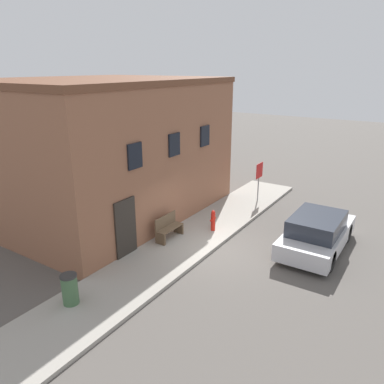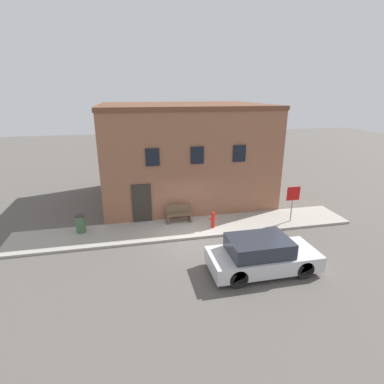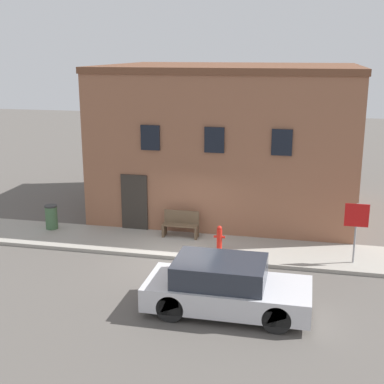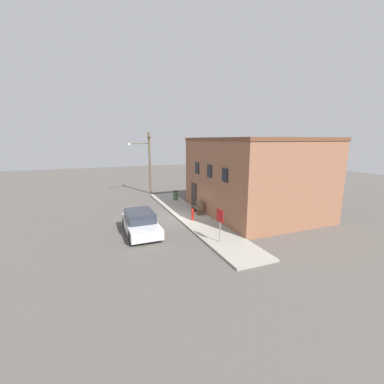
# 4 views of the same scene
# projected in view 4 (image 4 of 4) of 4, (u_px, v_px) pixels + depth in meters

# --- Properties ---
(ground_plane) EXTENTS (80.00, 80.00, 0.00)m
(ground_plane) POSITION_uv_depth(u_px,v_px,m) (176.00, 218.00, 19.53)
(ground_plane) COLOR #56514C
(sidewalk) EXTENTS (17.29, 2.43, 0.12)m
(sidewalk) POSITION_uv_depth(u_px,v_px,m) (191.00, 216.00, 19.97)
(sidewalk) COLOR #9E998E
(sidewalk) RESTS_ON ground
(brick_building) EXTENTS (10.05, 7.95, 6.04)m
(brick_building) POSITION_uv_depth(u_px,v_px,m) (254.00, 176.00, 20.58)
(brick_building) COLOR #8E5B42
(brick_building) RESTS_ON ground
(fire_hydrant) EXTENTS (0.38, 0.18, 0.87)m
(fire_hydrant) POSITION_uv_depth(u_px,v_px,m) (193.00, 214.00, 18.60)
(fire_hydrant) COLOR red
(fire_hydrant) RESTS_ON sidewalk
(stop_sign) EXTENTS (0.73, 0.06, 1.93)m
(stop_sign) POSITION_uv_depth(u_px,v_px,m) (220.00, 219.00, 14.47)
(stop_sign) COLOR gray
(stop_sign) RESTS_ON sidewalk
(bench) EXTENTS (1.28, 0.44, 0.93)m
(bench) POSITION_uv_depth(u_px,v_px,m) (198.00, 208.00, 20.45)
(bench) COLOR brown
(bench) RESTS_ON sidewalk
(trash_bin) EXTENTS (0.47, 0.47, 0.91)m
(trash_bin) POSITION_uv_depth(u_px,v_px,m) (175.00, 195.00, 24.84)
(trash_bin) COLOR #426642
(trash_bin) RESTS_ON sidewalk
(utility_pole) EXTENTS (1.80, 2.40, 6.66)m
(utility_pole) POSITION_uv_depth(u_px,v_px,m) (148.00, 160.00, 27.74)
(utility_pole) COLOR brown
(utility_pole) RESTS_ON ground
(parked_car) EXTENTS (4.27, 1.87, 1.41)m
(parked_car) POSITION_uv_depth(u_px,v_px,m) (140.00, 223.00, 16.36)
(parked_car) COLOR black
(parked_car) RESTS_ON ground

